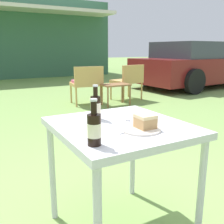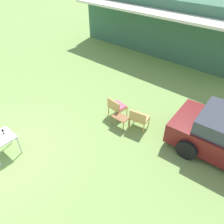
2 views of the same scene
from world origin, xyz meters
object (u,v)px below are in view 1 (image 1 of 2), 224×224
at_px(cake_on_plate, 143,125).
at_px(garden_side_table, 115,87).
at_px(patio_table, 120,137).
at_px(wicker_chair_plain, 129,79).
at_px(cola_bottle_near, 96,107).
at_px(parked_car, 199,65).
at_px(cola_bottle_far, 94,128).
at_px(wicker_chair_cushioned, 87,82).

bearing_deg(cake_on_plate, garden_side_table, 62.19).
relative_size(garden_side_table, patio_table, 0.74).
distance_m(wicker_chair_plain, cola_bottle_near, 4.30).
bearing_deg(cola_bottle_near, wicker_chair_plain, 54.48).
height_order(parked_car, cola_bottle_far, parked_car).
height_order(patio_table, cola_bottle_far, cola_bottle_far).
bearing_deg(wicker_chair_cushioned, wicker_chair_plain, -173.98).
bearing_deg(cola_bottle_far, wicker_chair_plain, 55.32).
distance_m(patio_table, cola_bottle_far, 0.39).
distance_m(patio_table, cake_on_plate, 0.19).
distance_m(parked_car, wicker_chair_plain, 3.16).
distance_m(wicker_chair_cushioned, garden_side_table, 0.60).
xyz_separation_m(cake_on_plate, cola_bottle_far, (-0.32, -0.08, 0.05)).
xyz_separation_m(parked_car, patio_table, (-5.47, -4.49, -0.02)).
bearing_deg(garden_side_table, cola_bottle_near, -121.84).
distance_m(wicker_chair_cushioned, wicker_chair_plain, 1.01).
xyz_separation_m(wicker_chair_plain, cola_bottle_near, (-2.49, -3.49, 0.31)).
bearing_deg(patio_table, cake_on_plate, -72.15).
height_order(wicker_chair_cushioned, cake_on_plate, same).
relative_size(garden_side_table, cake_on_plate, 2.66).
distance_m(cake_on_plate, cola_bottle_far, 0.34).
distance_m(parked_car, cola_bottle_near, 7.03).
xyz_separation_m(parked_car, cake_on_plate, (-5.42, -4.64, 0.09)).
bearing_deg(cake_on_plate, patio_table, 107.85).
height_order(cola_bottle_near, cola_bottle_far, same).
bearing_deg(patio_table, cola_bottle_far, -140.07).
bearing_deg(wicker_chair_plain, patio_table, 47.45).
bearing_deg(patio_table, wicker_chair_plain, 56.56).
relative_size(cola_bottle_near, cola_bottle_far, 1.00).
xyz_separation_m(parked_car, wicker_chair_plain, (-3.05, -0.82, -0.18)).
height_order(wicker_chair_plain, cola_bottle_near, cola_bottle_near).
bearing_deg(patio_table, wicker_chair_cushioned, 69.00).
bearing_deg(parked_car, wicker_chair_plain, -168.18).
bearing_deg(parked_car, wicker_chair_cushioned, -172.08).
height_order(wicker_chair_plain, cake_on_plate, same).
bearing_deg(wicker_chair_plain, parked_car, -174.02).
distance_m(garden_side_table, cola_bottle_far, 4.17).
relative_size(wicker_chair_cushioned, patio_table, 1.04).
height_order(parked_car, cola_bottle_near, parked_car).
relative_size(cake_on_plate, cola_bottle_far, 1.00).
height_order(cake_on_plate, cola_bottle_far, cola_bottle_far).
distance_m(garden_side_table, cake_on_plate, 3.94).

